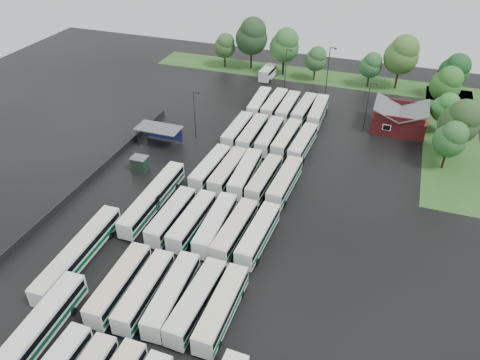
% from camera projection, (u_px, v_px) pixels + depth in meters
% --- Properties ---
extents(ground, '(160.00, 160.00, 0.00)m').
position_uv_depth(ground, '(198.00, 237.00, 65.47)').
color(ground, black).
rests_on(ground, ground).
extents(brick_building, '(10.07, 8.60, 5.39)m').
position_uv_depth(brick_building, '(399.00, 121.00, 91.16)').
color(brick_building, maroon).
rests_on(brick_building, ground).
extents(wash_shed, '(8.20, 4.20, 3.58)m').
position_uv_depth(wash_shed, '(160.00, 129.00, 85.76)').
color(wash_shed, '#2D2D30').
rests_on(wash_shed, ground).
extents(utility_hut, '(2.70, 2.20, 2.62)m').
position_uv_depth(utility_hut, '(140.00, 164.00, 79.06)').
color(utility_hut, black).
rests_on(utility_hut, ground).
extents(grass_strip_north, '(80.00, 10.00, 0.01)m').
position_uv_depth(grass_strip_north, '(311.00, 76.00, 115.51)').
color(grass_strip_north, '#28541D').
rests_on(grass_strip_north, ground).
extents(grass_strip_east, '(10.00, 50.00, 0.01)m').
position_uv_depth(grass_strip_east, '(451.00, 137.00, 89.46)').
color(grass_strip_east, '#28541D').
rests_on(grass_strip_east, ground).
extents(west_fence, '(0.10, 50.00, 1.20)m').
position_uv_depth(west_fence, '(95.00, 175.00, 77.54)').
color(west_fence, '#2D2D30').
rests_on(west_fence, ground).
extents(bus_r1c0, '(2.87, 11.87, 3.28)m').
position_uv_depth(bus_r1c0, '(119.00, 284.00, 55.78)').
color(bus_r1c0, silver).
rests_on(bus_r1c0, ground).
extents(bus_r1c1, '(2.80, 11.56, 3.20)m').
position_uv_depth(bus_r1c1, '(145.00, 290.00, 54.97)').
color(bus_r1c1, silver).
rests_on(bus_r1c1, ground).
extents(bus_r1c2, '(3.06, 11.89, 3.28)m').
position_uv_depth(bus_r1c2, '(172.00, 294.00, 54.42)').
color(bus_r1c2, silver).
rests_on(bus_r1c2, ground).
extents(bus_r1c3, '(2.88, 11.87, 3.29)m').
position_uv_depth(bus_r1c3, '(197.00, 301.00, 53.56)').
color(bus_r1c3, silver).
rests_on(bus_r1c3, ground).
extents(bus_r1c4, '(2.52, 11.68, 3.25)m').
position_uv_depth(bus_r1c4, '(222.00, 308.00, 52.73)').
color(bus_r1c4, silver).
rests_on(bus_r1c4, ground).
extents(bus_r2c0, '(2.56, 11.46, 3.18)m').
position_uv_depth(bus_r2c0, '(171.00, 216.00, 66.59)').
color(bus_r2c0, silver).
rests_on(bus_r2c0, ground).
extents(bus_r2c1, '(2.71, 11.56, 3.20)m').
position_uv_depth(bus_r2c1, '(192.00, 220.00, 65.76)').
color(bus_r2c1, silver).
rests_on(bus_r2c1, ground).
extents(bus_r2c2, '(2.89, 11.89, 3.29)m').
position_uv_depth(bus_r2c2, '(216.00, 224.00, 64.98)').
color(bus_r2c2, silver).
rests_on(bus_r2c2, ground).
extents(bus_r2c3, '(2.91, 11.65, 3.22)m').
position_uv_depth(bus_r2c3, '(235.00, 230.00, 64.02)').
color(bus_r2c3, silver).
rests_on(bus_r2c3, ground).
extents(bus_r2c4, '(2.92, 11.67, 3.22)m').
position_uv_depth(bus_r2c4, '(258.00, 234.00, 63.27)').
color(bus_r2c4, silver).
rests_on(bus_r2c4, ground).
extents(bus_r3c0, '(2.92, 11.60, 3.20)m').
position_uv_depth(bus_r3c0, '(210.00, 168.00, 77.23)').
color(bus_r3c0, silver).
rests_on(bus_r3c0, ground).
extents(bus_r3c1, '(2.68, 11.64, 3.23)m').
position_uv_depth(bus_r3c1, '(228.00, 171.00, 76.42)').
color(bus_r3c1, silver).
rests_on(bus_r3c1, ground).
extents(bus_r3c2, '(2.95, 11.85, 3.27)m').
position_uv_depth(bus_r3c2, '(245.00, 173.00, 75.74)').
color(bus_r3c2, silver).
rests_on(bus_r3c2, ground).
extents(bus_r3c3, '(2.89, 11.37, 3.14)m').
position_uv_depth(bus_r3c3, '(264.00, 178.00, 74.65)').
color(bus_r3c3, silver).
rests_on(bus_r3c3, ground).
extents(bus_r3c4, '(2.97, 11.88, 3.28)m').
position_uv_depth(bus_r3c4, '(285.00, 182.00, 73.71)').
color(bus_r3c4, silver).
rests_on(bus_r3c4, ground).
extents(bus_r4c0, '(2.52, 11.32, 3.14)m').
position_uv_depth(bus_r4c0, '(237.00, 130.00, 88.16)').
color(bus_r4c0, silver).
rests_on(bus_r4c0, ground).
extents(bus_r4c1, '(2.54, 11.77, 3.27)m').
position_uv_depth(bus_r4c1, '(253.00, 134.00, 86.95)').
color(bus_r4c1, silver).
rests_on(bus_r4c1, ground).
extents(bus_r4c2, '(2.56, 11.49, 3.19)m').
position_uv_depth(bus_r4c2, '(269.00, 136.00, 86.24)').
color(bus_r4c2, silver).
rests_on(bus_r4c2, ground).
extents(bus_r4c3, '(2.93, 11.62, 3.21)m').
position_uv_depth(bus_r4c3, '(286.00, 139.00, 85.43)').
color(bus_r4c3, silver).
rests_on(bus_r4c3, ground).
extents(bus_r4c4, '(2.98, 11.52, 3.18)m').
position_uv_depth(bus_r4c4, '(303.00, 143.00, 84.09)').
color(bus_r4c4, silver).
rests_on(bus_r4c4, ground).
extents(bus_r5c0, '(2.95, 11.53, 3.18)m').
position_uv_depth(bus_r5c0, '(259.00, 103.00, 98.21)').
color(bus_r5c0, silver).
rests_on(bus_r5c0, ground).
extents(bus_r5c1, '(2.72, 11.63, 3.22)m').
position_uv_depth(bus_r5c1, '(274.00, 104.00, 97.57)').
color(bus_r5c1, silver).
rests_on(bus_r5c1, ground).
extents(bus_r5c2, '(2.47, 11.40, 3.17)m').
position_uv_depth(bus_r5c2, '(288.00, 107.00, 96.50)').
color(bus_r5c2, silver).
rests_on(bus_r5c2, ground).
extents(bus_r5c3, '(2.91, 11.49, 3.17)m').
position_uv_depth(bus_r5c3, '(304.00, 109.00, 95.74)').
color(bus_r5c3, silver).
rests_on(bus_r5c3, ground).
extents(bus_r5c4, '(2.72, 11.62, 3.22)m').
position_uv_depth(bus_r5c4, '(318.00, 111.00, 94.80)').
color(bus_r5c4, silver).
rests_on(bus_r5c4, ground).
extents(artic_bus_west_a, '(3.22, 17.80, 3.29)m').
position_uv_depth(artic_bus_west_a, '(29.00, 341.00, 49.10)').
color(artic_bus_west_a, silver).
rests_on(artic_bus_west_a, ground).
extents(artic_bus_west_b, '(2.56, 17.03, 3.16)m').
position_uv_depth(artic_bus_west_b, '(153.00, 198.00, 70.26)').
color(artic_bus_west_b, silver).
rests_on(artic_bus_west_b, ground).
extents(artic_bus_west_c, '(2.93, 17.08, 3.16)m').
position_uv_depth(artic_bus_west_c, '(79.00, 253.00, 60.32)').
color(artic_bus_west_c, silver).
rests_on(artic_bus_west_c, ground).
extents(minibus, '(2.76, 6.67, 2.86)m').
position_uv_depth(minibus, '(268.00, 72.00, 113.07)').
color(minibus, white).
rests_on(minibus, ground).
extents(tree_north_0, '(5.36, 5.36, 8.88)m').
position_uv_depth(tree_north_0, '(225.00, 45.00, 117.21)').
color(tree_north_0, black).
rests_on(tree_north_0, ground).
extents(tree_north_1, '(7.92, 7.92, 13.11)m').
position_uv_depth(tree_north_1, '(252.00, 36.00, 114.82)').
color(tree_north_1, black).
rests_on(tree_north_1, ground).
extents(tree_north_2, '(7.10, 7.10, 11.75)m').
position_uv_depth(tree_north_2, '(285.00, 45.00, 111.73)').
color(tree_north_2, black).
rests_on(tree_north_2, ground).
extents(tree_north_3, '(5.11, 5.11, 8.46)m').
position_uv_depth(tree_north_3, '(316.00, 58.00, 110.04)').
color(tree_north_3, black).
rests_on(tree_north_3, ground).
extents(tree_north_4, '(5.09, 5.09, 8.42)m').
position_uv_depth(tree_north_4, '(371.00, 65.00, 106.61)').
color(tree_north_4, black).
rests_on(tree_north_4, ground).
extents(tree_north_5, '(7.66, 7.66, 12.69)m').
position_uv_depth(tree_north_5, '(402.00, 54.00, 104.35)').
color(tree_north_5, black).
rests_on(tree_north_5, ground).
extents(tree_north_6, '(6.10, 6.10, 10.10)m').
position_uv_depth(tree_north_6, '(456.00, 71.00, 100.46)').
color(tree_north_6, '#37291B').
rests_on(tree_north_6, ground).
extents(tree_east_0, '(5.45, 5.45, 9.02)m').
position_uv_depth(tree_east_0, '(451.00, 139.00, 77.13)').
color(tree_east_0, black).
rests_on(tree_east_0, ground).
extents(tree_east_1, '(6.81, 6.81, 11.28)m').
position_uv_depth(tree_east_1, '(461.00, 121.00, 79.18)').
color(tree_east_1, black).
rests_on(tree_east_1, ground).
extents(tree_east_2, '(5.08, 5.08, 8.41)m').
position_uv_depth(tree_east_2, '(446.00, 107.00, 87.97)').
color(tree_east_2, black).
rests_on(tree_east_2, ground).
extents(tree_east_3, '(6.29, 6.29, 10.43)m').
position_uv_depth(tree_east_3, '(447.00, 84.00, 94.16)').
color(tree_east_3, black).
rests_on(tree_east_3, ground).
extents(tree_east_4, '(6.38, 6.38, 10.56)m').
position_uv_depth(tree_east_4, '(455.00, 70.00, 100.10)').
color(tree_east_4, '#3A281D').
rests_on(tree_east_4, ground).
extents(lamp_post_ne, '(1.45, 0.28, 9.44)m').
position_uv_depth(lamp_post_ne, '(368.00, 102.00, 89.70)').
color(lamp_post_ne, '#2D2D30').
rests_on(lamp_post_ne, ground).
extents(lamp_post_nw, '(1.48, 0.29, 9.63)m').
position_uv_depth(lamp_post_nw, '(195.00, 112.00, 85.97)').
color(lamp_post_nw, '#2D2D30').
rests_on(lamp_post_nw, ground).
extents(lamp_post_back_w, '(1.43, 0.28, 9.29)m').
position_uv_depth(lamp_post_back_w, '(286.00, 66.00, 106.04)').
color(lamp_post_back_w, '#2D2D30').
rests_on(lamp_post_back_w, ground).
extents(lamp_post_back_e, '(1.62, 0.32, 10.51)m').
position_uv_depth(lamp_post_back_e, '(329.00, 67.00, 103.66)').
color(lamp_post_back_e, '#2D2D30').
rests_on(lamp_post_back_e, ground).
extents(puddle_0, '(4.58, 4.58, 0.01)m').
position_uv_depth(puddle_0, '(125.00, 331.00, 52.27)').
color(puddle_0, black).
rests_on(puddle_0, ground).
extents(puddle_2, '(7.01, 7.01, 0.01)m').
position_uv_depth(puddle_2, '(146.00, 218.00, 68.97)').
color(puddle_2, black).
rests_on(puddle_2, ground).
extents(puddle_3, '(3.95, 3.95, 0.01)m').
position_uv_depth(puddle_3, '(233.00, 243.00, 64.51)').
color(puddle_3, black).
rests_on(puddle_3, ground).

